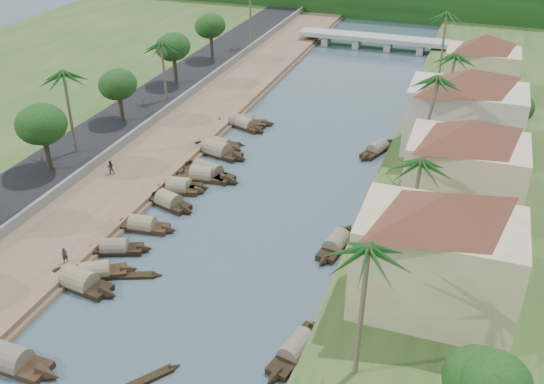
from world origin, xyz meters
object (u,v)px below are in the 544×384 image
(sampan_1, at_px, (80,282))
(person_near, at_px, (65,255))
(bridge, at_px, (373,39))
(building_near, at_px, (438,251))
(sampan_0, at_px, (8,360))

(sampan_1, xyz_separation_m, person_near, (-2.47, 1.65, 1.13))
(bridge, xyz_separation_m, building_near, (18.99, -74.00, 4.66))
(bridge, relative_size, building_near, 1.89)
(sampan_0, height_order, person_near, person_near)
(bridge, distance_m, person_near, 79.16)
(bridge, distance_m, sampan_0, 89.83)
(bridge, distance_m, building_near, 76.54)
(sampan_0, distance_m, sampan_1, 9.47)
(sampan_1, bearing_deg, building_near, 19.67)
(building_near, height_order, sampan_0, building_near)
(sampan_1, height_order, person_near, person_near)
(person_near, bearing_deg, bridge, 27.69)
(sampan_0, xyz_separation_m, person_near, (-2.92, 11.11, 1.13))
(bridge, xyz_separation_m, sampan_1, (-9.65, -79.88, -1.30))
(bridge, relative_size, sampan_0, 2.93)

